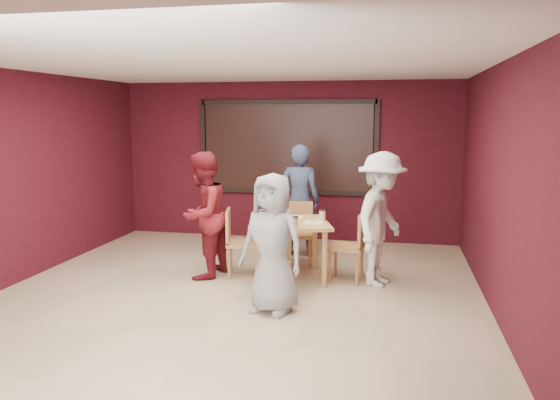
% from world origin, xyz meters
% --- Properties ---
extents(floor, '(7.00, 7.00, 0.00)m').
position_xyz_m(floor, '(0.00, 0.00, 0.00)').
color(floor, tan).
rests_on(floor, ground).
extents(window_blinds, '(3.00, 0.02, 1.50)m').
position_xyz_m(window_blinds, '(0.00, 3.45, 1.65)').
color(window_blinds, black).
extents(dining_table, '(1.26, 1.26, 0.95)m').
position_xyz_m(dining_table, '(0.52, 1.04, 0.70)').
color(dining_table, '#DDB15A').
rests_on(dining_table, floor).
extents(chair_front, '(0.52, 0.52, 0.89)m').
position_xyz_m(chair_front, '(0.45, 0.27, 0.51)').
color(chair_front, '#A97942').
rests_on(chair_front, floor).
extents(chair_back, '(0.52, 0.52, 0.93)m').
position_xyz_m(chair_back, '(0.49, 1.82, 0.52)').
color(chair_back, '#A97942').
rests_on(chair_back, floor).
extents(chair_left, '(0.54, 0.54, 0.93)m').
position_xyz_m(chair_left, '(-0.23, 1.04, 0.53)').
color(chair_left, '#A97942').
rests_on(chair_left, floor).
extents(chair_right, '(0.50, 0.50, 0.93)m').
position_xyz_m(chair_right, '(1.35, 1.13, 0.53)').
color(chair_right, '#A97942').
rests_on(chair_right, floor).
extents(diner_front, '(0.89, 0.71, 1.58)m').
position_xyz_m(diner_front, '(0.55, -0.22, 0.79)').
color(diner_front, gray).
rests_on(diner_front, floor).
extents(diner_back, '(0.65, 0.43, 1.77)m').
position_xyz_m(diner_back, '(0.42, 2.32, 0.89)').
color(diner_back, '#323D59').
rests_on(diner_back, floor).
extents(diner_left, '(0.78, 0.94, 1.73)m').
position_xyz_m(diner_left, '(-0.67, 0.90, 0.86)').
color(diner_left, maroon).
rests_on(diner_left, floor).
extents(diner_right, '(0.97, 1.28, 1.75)m').
position_xyz_m(diner_right, '(1.72, 1.03, 0.88)').
color(diner_right, silver).
rests_on(diner_right, floor).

